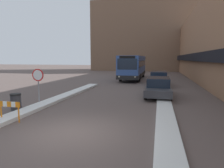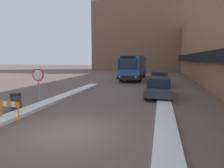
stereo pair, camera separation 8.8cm
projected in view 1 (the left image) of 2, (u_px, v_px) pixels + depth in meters
The scene contains 11 objects.
ground_plane at pixel (72, 133), 7.77m from camera, with size 160.00×160.00×0.00m, color brown.
building_row_right at pixel (209, 46), 28.07m from camera, with size 5.50×60.00×9.43m.
building_backdrop_far at pixel (147, 37), 48.43m from camera, with size 26.00×8.00×16.41m.
snow_bank_left at pixel (54, 100), 13.41m from camera, with size 0.90×16.69×0.19m.
snow_bank_right at pixel (165, 114), 10.18m from camera, with size 0.90×14.51×0.14m.
city_bus at pixel (133, 67), 28.10m from camera, with size 2.64×11.05×3.23m.
parked_car_front at pixel (158, 87), 15.28m from camera, with size 1.91×4.80×1.44m.
parked_car_back at pixel (159, 79), 21.32m from camera, with size 1.92×4.51×1.51m.
stop_sign at pixel (38, 79), 12.24m from camera, with size 0.76×0.08×2.26m.
trash_bin at pixel (16, 102), 11.11m from camera, with size 0.59×0.59×0.95m.
construction_barricade at pixel (9, 107), 9.06m from camera, with size 1.10×0.06×0.94m.
Camera 1 is at (3.24, -6.91, 2.87)m, focal length 32.00 mm.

